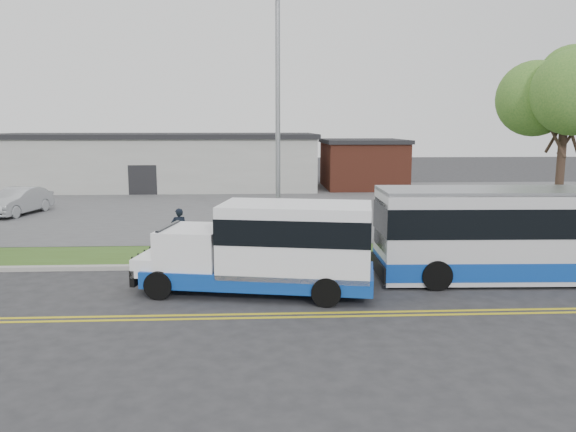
{
  "coord_description": "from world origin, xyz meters",
  "views": [
    {
      "loc": [
        2.3,
        -18.23,
        4.98
      ],
      "look_at": [
        3.37,
        2.64,
        1.6
      ],
      "focal_mm": 35.0,
      "sensor_mm": 36.0,
      "label": 1
    }
  ],
  "objects": [
    {
      "name": "shuttle_bus",
      "position": [
        2.67,
        -1.93,
        1.46
      ],
      "size": [
        7.38,
        3.55,
        2.72
      ],
      "rotation": [
        0.0,
        0.0,
        -0.19
      ],
      "color": "#0E3B9A",
      "rests_on": "ground"
    },
    {
      "name": "brick_wing",
      "position": [
        10.5,
        26.0,
        1.96
      ],
      "size": [
        6.3,
        7.3,
        3.9
      ],
      "color": "brown",
      "rests_on": "ground"
    },
    {
      "name": "parking_lot",
      "position": [
        0.0,
        17.0,
        0.05
      ],
      "size": [
        80.0,
        25.0,
        0.1
      ],
      "primitive_type": "cube",
      "color": "#4C4C4F",
      "rests_on": "ground"
    },
    {
      "name": "pedestrian",
      "position": [
        -0.86,
        3.59,
        0.95
      ],
      "size": [
        0.69,
        0.52,
        1.69
      ],
      "primitive_type": "imported",
      "rotation": [
        0.0,
        0.0,
        3.35
      ],
      "color": "black",
      "rests_on": "verge"
    },
    {
      "name": "verge",
      "position": [
        0.0,
        2.9,
        0.05
      ],
      "size": [
        80.0,
        3.3,
        0.1
      ],
      "primitive_type": "cube",
      "color": "#3A531B",
      "rests_on": "ground"
    },
    {
      "name": "transit_bus",
      "position": [
        11.48,
        -0.87,
        1.51
      ],
      "size": [
        10.83,
        2.88,
        2.98
      ],
      "rotation": [
        0.0,
        0.0,
        -0.03
      ],
      "color": "silver",
      "rests_on": "ground"
    },
    {
      "name": "grocery_bag_left",
      "position": [
        -1.16,
        3.34,
        0.26
      ],
      "size": [
        0.32,
        0.32,
        0.32
      ],
      "primitive_type": "sphere",
      "color": "white",
      "rests_on": "verge"
    },
    {
      "name": "curb",
      "position": [
        0.0,
        1.1,
        0.07
      ],
      "size": [
        80.0,
        0.3,
        0.15
      ],
      "primitive_type": "cube",
      "color": "#9E9B93",
      "rests_on": "ground"
    },
    {
      "name": "tree_east",
      "position": [
        14.0,
        3.0,
        6.2
      ],
      "size": [
        5.2,
        5.2,
        8.33
      ],
      "color": "#38251E",
      "rests_on": "verge"
    },
    {
      "name": "lane_line_south",
      "position": [
        0.0,
        -4.15,
        0.01
      ],
      "size": [
        70.0,
        0.12,
        0.01
      ],
      "primitive_type": "cube",
      "color": "gold",
      "rests_on": "ground"
    },
    {
      "name": "ground",
      "position": [
        0.0,
        0.0,
        0.0
      ],
      "size": [
        140.0,
        140.0,
        0.0
      ],
      "primitive_type": "plane",
      "color": "#28282B",
      "rests_on": "ground"
    },
    {
      "name": "lane_line_north",
      "position": [
        0.0,
        -3.85,
        0.01
      ],
      "size": [
        70.0,
        0.12,
        0.01
      ],
      "primitive_type": "cube",
      "color": "gold",
      "rests_on": "ground"
    },
    {
      "name": "grocery_bag_right",
      "position": [
        -0.56,
        3.84,
        0.26
      ],
      "size": [
        0.32,
        0.32,
        0.32
      ],
      "primitive_type": "sphere",
      "color": "white",
      "rests_on": "verge"
    },
    {
      "name": "streetlight_near",
      "position": [
        3.0,
        2.73,
        5.23
      ],
      "size": [
        0.35,
        1.53,
        9.5
      ],
      "color": "gray",
      "rests_on": "verge"
    },
    {
      "name": "commercial_building",
      "position": [
        -6.0,
        27.0,
        2.18
      ],
      "size": [
        25.4,
        10.4,
        4.35
      ],
      "color": "#9E9E99",
      "rests_on": "ground"
    },
    {
      "name": "parked_car_a",
      "position": [
        -11.03,
        13.2,
        0.84
      ],
      "size": [
        2.49,
        4.74,
        1.49
      ],
      "primitive_type": "imported",
      "rotation": [
        0.0,
        0.0,
        -0.21
      ],
      "color": "#AAADB2",
      "rests_on": "parking_lot"
    }
  ]
}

